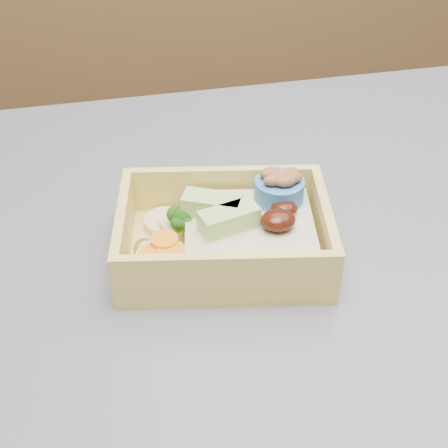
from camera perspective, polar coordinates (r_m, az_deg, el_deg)
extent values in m
cube|color=brown|center=(1.75, -7.55, 10.33)|extent=(3.20, 0.60, 0.90)
cube|color=#353539|center=(0.44, 7.82, -14.21)|extent=(1.24, 0.84, 0.04)
cube|color=#DBC25A|center=(0.50, 0.00, -2.55)|extent=(0.18, 0.15, 0.01)
cube|color=#DBC25A|center=(0.53, -0.20, 3.29)|extent=(0.16, 0.04, 0.04)
cube|color=#DBC25A|center=(0.44, 0.24, -4.86)|extent=(0.16, 0.04, 0.04)
cube|color=#DBC25A|center=(0.49, 9.10, -0.23)|extent=(0.03, 0.10, 0.04)
cube|color=#DBC25A|center=(0.49, -9.18, -0.61)|extent=(0.03, 0.10, 0.04)
cube|color=#9A916C|center=(0.49, 2.33, -1.04)|extent=(0.12, 0.11, 0.03)
ellipsoid|color=black|center=(0.47, 4.97, 0.37)|extent=(0.03, 0.03, 0.01)
ellipsoid|color=black|center=(0.49, 5.50, 1.41)|extent=(0.02, 0.02, 0.01)
cube|color=#A9D16D|center=(0.47, 0.46, 0.47)|extent=(0.05, 0.03, 0.02)
cube|color=#A9D16D|center=(0.49, -1.12, 1.74)|extent=(0.05, 0.04, 0.02)
cylinder|color=#78B15F|center=(0.50, -3.67, -0.74)|extent=(0.01, 0.01, 0.01)
sphere|color=#1E5012|center=(0.49, -3.74, 0.74)|extent=(0.02, 0.02, 0.02)
sphere|color=#1E5012|center=(0.50, -2.89, 0.85)|extent=(0.01, 0.01, 0.01)
sphere|color=#1E5012|center=(0.50, -4.45, 0.88)|extent=(0.01, 0.01, 0.01)
sphere|color=#1E5012|center=(0.49, -3.42, 0.05)|extent=(0.01, 0.01, 0.01)
sphere|color=#1E5012|center=(0.49, -4.16, 0.10)|extent=(0.01, 0.01, 0.01)
sphere|color=#1E5012|center=(0.50, -3.71, 1.06)|extent=(0.01, 0.01, 0.01)
cylinder|color=yellow|center=(0.47, -5.63, -3.63)|extent=(0.04, 0.04, 0.02)
cylinder|color=orange|center=(0.47, -5.70, -2.40)|extent=(0.02, 0.02, 0.00)
cylinder|color=orange|center=(0.46, -6.53, -2.75)|extent=(0.02, 0.02, 0.00)
cylinder|color=orange|center=(0.46, -4.86, -2.63)|extent=(0.02, 0.02, 0.00)
cylinder|color=orange|center=(0.47, -5.49, -1.46)|extent=(0.02, 0.02, 0.00)
cylinder|color=tan|center=(0.52, -5.32, 0.16)|extent=(0.04, 0.04, 0.01)
cylinder|color=tan|center=(0.51, -3.95, 0.22)|extent=(0.04, 0.04, 0.01)
ellipsoid|color=silver|center=(0.52, -2.13, 1.15)|extent=(0.02, 0.02, 0.02)
ellipsoid|color=silver|center=(0.49, -7.24, -2.28)|extent=(0.02, 0.02, 0.02)
cylinder|color=#3876C1|center=(0.50, 5.06, 3.09)|extent=(0.04, 0.04, 0.02)
ellipsoid|color=brown|center=(0.50, 5.14, 4.40)|extent=(0.02, 0.01, 0.01)
ellipsoid|color=brown|center=(0.50, 6.03, 4.63)|extent=(0.02, 0.01, 0.01)
ellipsoid|color=brown|center=(0.50, 4.26, 4.67)|extent=(0.02, 0.01, 0.01)
ellipsoid|color=brown|center=(0.49, 5.65, 3.93)|extent=(0.02, 0.01, 0.01)
ellipsoid|color=brown|center=(0.49, 4.58, 4.04)|extent=(0.02, 0.01, 0.01)
ellipsoid|color=brown|center=(0.50, 6.22, 4.23)|extent=(0.02, 0.01, 0.01)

